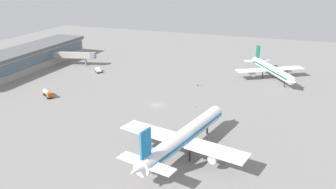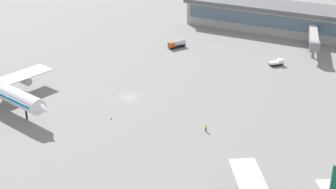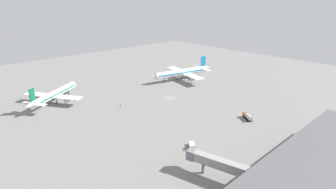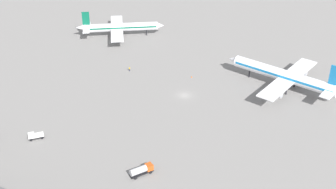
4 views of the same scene
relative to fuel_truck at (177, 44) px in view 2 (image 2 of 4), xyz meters
name	(u,v)px [view 2 (image 2 of 4)]	position (x,y,z in m)	size (l,w,h in m)	color
ground	(129,97)	(-6.41, 42.42, -1.39)	(288.00, 288.00, 0.00)	gray
terminal_building	(286,18)	(-28.25, -35.51, 3.71)	(77.81, 16.91, 10.00)	#9E9993
fuel_truck	(177,44)	(0.00, 0.00, 0.00)	(5.09, 6.29, 2.50)	black
pushback_tractor	(277,62)	(-35.58, 0.59, -0.42)	(4.44, 4.46, 1.90)	black
ground_crew_worker	(206,128)	(-32.51, 50.23, -0.54)	(0.52, 0.52, 1.67)	#1E2338
jet_bridge	(314,38)	(-42.77, -16.89, 3.75)	(8.21, 22.37, 6.74)	#9E9993
safety_cone_near_gate	(111,118)	(-9.28, 55.55, -1.09)	(0.44, 0.44, 0.60)	#EA590C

